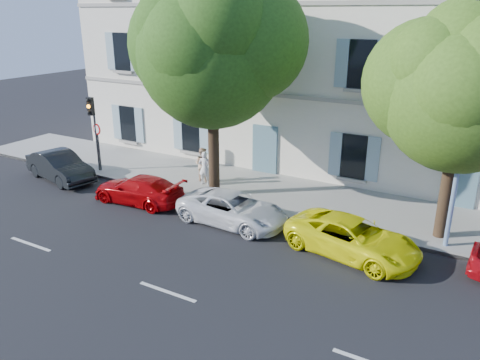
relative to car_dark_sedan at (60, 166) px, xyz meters
The scene contains 15 objects.
ground 10.51m from the car_dark_sedan, ahead, with size 90.00×90.00×0.00m, color black.
sidewalk 10.95m from the car_dark_sedan, 17.50° to the left, with size 36.00×4.50×0.15m, color #A09E96.
kerb 10.50m from the car_dark_sedan, ahead, with size 36.00×0.16×0.16m, color #9E998E.
building 14.78m from the car_dark_sedan, 40.92° to the left, with size 28.00×7.00×12.00m, color silver.
car_dark_sedan is the anchor object (origin of this frame).
car_red_coupe 5.22m from the car_dark_sedan, ahead, with size 1.65×4.07×1.18m, color #AB0408.
car_white_coupe 9.70m from the car_dark_sedan, ahead, with size 1.99×4.32×1.20m, color white.
car_yellow_supercar 14.40m from the car_dark_sedan, ahead, with size 2.07×4.49×1.25m, color #FFF90A.
tree_left 9.51m from the car_dark_sedan, 13.01° to the left, with size 5.93×5.93×9.18m.
tree_right 17.51m from the car_dark_sedan, ahead, with size 5.04×5.04×7.76m.
traffic_light 2.78m from the car_dark_sedan, 61.60° to the left, with size 0.31×0.42×3.68m.
road_sign 2.27m from the car_dark_sedan, 61.45° to the left, with size 0.55×0.11×2.38m.
street_lamp 17.62m from the car_dark_sedan, ahead, with size 0.31×1.73×8.08m.
pedestrian_a 7.11m from the car_dark_sedan, 21.08° to the left, with size 0.57×0.38×1.57m, color white.
pedestrian_b 6.91m from the car_dark_sedan, 25.01° to the left, with size 0.78×0.61×1.61m, color #D0AA85.
Camera 1 is at (7.57, -13.11, 7.67)m, focal length 35.00 mm.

